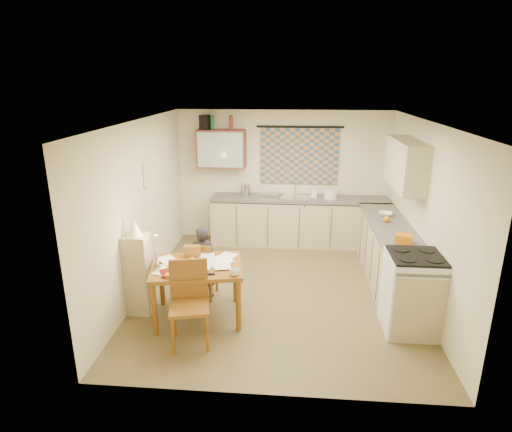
# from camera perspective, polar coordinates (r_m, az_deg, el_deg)

# --- Properties ---
(floor) EXTENTS (4.00, 4.50, 0.02)m
(floor) POSITION_cam_1_polar(r_m,az_deg,el_deg) (6.55, 2.89, -9.93)
(floor) COLOR brown
(floor) RESTS_ON ground
(ceiling) EXTENTS (4.00, 4.50, 0.02)m
(ceiling) POSITION_cam_1_polar(r_m,az_deg,el_deg) (5.83, 3.29, 12.58)
(ceiling) COLOR white
(ceiling) RESTS_ON floor
(wall_back) EXTENTS (4.00, 0.02, 2.50)m
(wall_back) POSITION_cam_1_polar(r_m,az_deg,el_deg) (8.26, 3.60, 5.28)
(wall_back) COLOR beige
(wall_back) RESTS_ON floor
(wall_front) EXTENTS (4.00, 0.02, 2.50)m
(wall_front) POSITION_cam_1_polar(r_m,az_deg,el_deg) (3.97, 1.98, -8.99)
(wall_front) COLOR beige
(wall_front) RESTS_ON floor
(wall_left) EXTENTS (0.02, 4.50, 2.50)m
(wall_left) POSITION_cam_1_polar(r_m,az_deg,el_deg) (6.45, -15.08, 1.08)
(wall_left) COLOR beige
(wall_left) RESTS_ON floor
(wall_right) EXTENTS (0.02, 4.50, 2.50)m
(wall_right) POSITION_cam_1_polar(r_m,az_deg,el_deg) (6.34, 21.54, 0.16)
(wall_right) COLOR beige
(wall_right) RESTS_ON floor
(window_blind) EXTENTS (1.45, 0.03, 1.05)m
(window_blind) POSITION_cam_1_polar(r_m,az_deg,el_deg) (8.14, 5.78, 7.91)
(window_blind) COLOR #345677
(window_blind) RESTS_ON wall_back
(curtain_rod) EXTENTS (1.60, 0.04, 0.04)m
(curtain_rod) POSITION_cam_1_polar(r_m,az_deg,el_deg) (8.04, 5.91, 11.75)
(curtain_rod) COLOR black
(curtain_rod) RESTS_ON wall_back
(wall_cabinet) EXTENTS (0.90, 0.34, 0.70)m
(wall_cabinet) POSITION_cam_1_polar(r_m,az_deg,el_deg) (8.08, -4.63, 8.95)
(wall_cabinet) COLOR #602A1E
(wall_cabinet) RESTS_ON wall_back
(wall_cabinet_glass) EXTENTS (0.84, 0.02, 0.64)m
(wall_cabinet_glass) POSITION_cam_1_polar(r_m,az_deg,el_deg) (7.92, -4.83, 8.76)
(wall_cabinet_glass) COLOR #99B2A5
(wall_cabinet_glass) RESTS_ON wall_back
(upper_cabinet_right) EXTENTS (0.34, 1.30, 0.70)m
(upper_cabinet_right) POSITION_cam_1_polar(r_m,az_deg,el_deg) (6.67, 19.35, 6.55)
(upper_cabinet_right) COLOR tan
(upper_cabinet_right) RESTS_ON wall_right
(framed_print) EXTENTS (0.04, 0.50, 0.40)m
(framed_print) POSITION_cam_1_polar(r_m,az_deg,el_deg) (6.69, -13.93, 5.75)
(framed_print) COLOR #EFEAC9
(framed_print) RESTS_ON wall_left
(print_canvas) EXTENTS (0.01, 0.42, 0.32)m
(print_canvas) POSITION_cam_1_polar(r_m,az_deg,el_deg) (6.68, -13.73, 5.76)
(print_canvas) COLOR white
(print_canvas) RESTS_ON wall_left
(counter_back) EXTENTS (3.30, 0.62, 0.92)m
(counter_back) POSITION_cam_1_polar(r_m,az_deg,el_deg) (8.17, 5.74, -0.73)
(counter_back) COLOR tan
(counter_back) RESTS_ON floor
(counter_right) EXTENTS (0.62, 2.95, 0.92)m
(counter_right) POSITION_cam_1_polar(r_m,az_deg,el_deg) (6.75, 17.68, -5.62)
(counter_right) COLOR tan
(counter_right) RESTS_ON floor
(stove) EXTENTS (0.66, 0.66, 1.02)m
(stove) POSITION_cam_1_polar(r_m,az_deg,el_deg) (5.72, 20.15, -9.61)
(stove) COLOR white
(stove) RESTS_ON floor
(sink) EXTENTS (0.68, 0.62, 0.10)m
(sink) POSITION_cam_1_polar(r_m,az_deg,el_deg) (8.05, 5.34, 2.18)
(sink) COLOR silver
(sink) RESTS_ON counter_back
(tap) EXTENTS (0.04, 0.04, 0.28)m
(tap) POSITION_cam_1_polar(r_m,az_deg,el_deg) (8.17, 5.27, 3.74)
(tap) COLOR silver
(tap) RESTS_ON counter_back
(dish_rack) EXTENTS (0.38, 0.34, 0.06)m
(dish_rack) POSITION_cam_1_polar(r_m,az_deg,el_deg) (8.04, 1.81, 2.75)
(dish_rack) COLOR silver
(dish_rack) RESTS_ON counter_back
(kettle) EXTENTS (0.19, 0.19, 0.24)m
(kettle) POSITION_cam_1_polar(r_m,az_deg,el_deg) (8.05, -1.40, 3.44)
(kettle) COLOR silver
(kettle) RESTS_ON counter_back
(mixing_bowl) EXTENTS (0.29, 0.29, 0.16)m
(mixing_bowl) POSITION_cam_1_polar(r_m,az_deg,el_deg) (8.05, 9.92, 2.88)
(mixing_bowl) COLOR white
(mixing_bowl) RESTS_ON counter_back
(soap_bottle) EXTENTS (0.12, 0.12, 0.21)m
(soap_bottle) POSITION_cam_1_polar(r_m,az_deg,el_deg) (8.07, 7.79, 3.21)
(soap_bottle) COLOR white
(soap_bottle) RESTS_ON counter_back
(bowl) EXTENTS (0.31, 0.31, 0.06)m
(bowl) POSITION_cam_1_polar(r_m,az_deg,el_deg) (7.25, 16.86, 0.26)
(bowl) COLOR white
(bowl) RESTS_ON counter_right
(orange_bag) EXTENTS (0.26, 0.21, 0.12)m
(orange_bag) POSITION_cam_1_polar(r_m,az_deg,el_deg) (6.11, 19.12, -2.91)
(orange_bag) COLOR orange
(orange_bag) RESTS_ON counter_right
(fruit_orange) EXTENTS (0.10, 0.10, 0.10)m
(fruit_orange) POSITION_cam_1_polar(r_m,az_deg,el_deg) (6.91, 17.01, -0.39)
(fruit_orange) COLOR orange
(fruit_orange) RESTS_ON counter_right
(speaker) EXTENTS (0.21, 0.24, 0.26)m
(speaker) POSITION_cam_1_polar(r_m,az_deg,el_deg) (8.08, -6.76, 12.31)
(speaker) COLOR black
(speaker) RESTS_ON wall_cabinet
(bottle_green) EXTENTS (0.08, 0.08, 0.26)m
(bottle_green) POSITION_cam_1_polar(r_m,az_deg,el_deg) (8.05, -5.89, 12.33)
(bottle_green) COLOR #195926
(bottle_green) RESTS_ON wall_cabinet
(bottle_brown) EXTENTS (0.08, 0.08, 0.26)m
(bottle_brown) POSITION_cam_1_polar(r_m,az_deg,el_deg) (8.00, -3.36, 12.35)
(bottle_brown) COLOR #602A1E
(bottle_brown) RESTS_ON wall_cabinet
(dining_table) EXTENTS (1.29, 1.06, 0.75)m
(dining_table) POSITION_cam_1_polar(r_m,az_deg,el_deg) (5.76, -7.77, -9.87)
(dining_table) COLOR brown
(dining_table) RESTS_ON floor
(chair_far) EXTENTS (0.42, 0.42, 0.85)m
(chair_far) POSITION_cam_1_polar(r_m,az_deg,el_deg) (6.32, -7.18, -8.38)
(chair_far) COLOR brown
(chair_far) RESTS_ON floor
(chair_near) EXTENTS (0.54, 0.54, 1.01)m
(chair_near) POSITION_cam_1_polar(r_m,az_deg,el_deg) (5.29, -8.77, -13.43)
(chair_near) COLOR brown
(chair_near) RESTS_ON floor
(person) EXTENTS (0.40, 0.27, 1.08)m
(person) POSITION_cam_1_polar(r_m,az_deg,el_deg) (6.20, -7.08, -6.09)
(person) COLOR black
(person) RESTS_ON floor
(shelf_stand) EXTENTS (0.32, 0.30, 1.11)m
(shelf_stand) POSITION_cam_1_polar(r_m,az_deg,el_deg) (5.97, -15.41, -7.48)
(shelf_stand) COLOR tan
(shelf_stand) RESTS_ON floor
(lampshade) EXTENTS (0.20, 0.20, 0.22)m
(lampshade) POSITION_cam_1_polar(r_m,az_deg,el_deg) (5.72, -15.95, -1.44)
(lampshade) COLOR #EFEAC9
(lampshade) RESTS_ON shelf_stand
(letter_rack) EXTENTS (0.23, 0.12, 0.16)m
(letter_rack) POSITION_cam_1_polar(r_m,az_deg,el_deg) (5.82, -8.48, -4.68)
(letter_rack) COLOR brown
(letter_rack) RESTS_ON dining_table
(mug) EXTENTS (0.15, 0.15, 0.09)m
(mug) POSITION_cam_1_polar(r_m,az_deg,el_deg) (5.26, -2.91, -7.49)
(mug) COLOR white
(mug) RESTS_ON dining_table
(magazine) EXTENTS (0.36, 0.38, 0.02)m
(magazine) POSITION_cam_1_polar(r_m,az_deg,el_deg) (5.41, -12.61, -7.57)
(magazine) COLOR maroon
(magazine) RESTS_ON dining_table
(book) EXTENTS (0.20, 0.25, 0.02)m
(book) POSITION_cam_1_polar(r_m,az_deg,el_deg) (5.51, -12.01, -7.06)
(book) COLOR orange
(book) RESTS_ON dining_table
(orange_box) EXTENTS (0.12, 0.08, 0.04)m
(orange_box) POSITION_cam_1_polar(r_m,az_deg,el_deg) (5.32, -11.33, -7.80)
(orange_box) COLOR orange
(orange_box) RESTS_ON dining_table
(eyeglasses) EXTENTS (0.13, 0.06, 0.02)m
(eyeglasses) POSITION_cam_1_polar(r_m,az_deg,el_deg) (5.32, -6.22, -7.70)
(eyeglasses) COLOR black
(eyeglasses) RESTS_ON dining_table
(candle_holder) EXTENTS (0.08, 0.08, 0.18)m
(candle_holder) POSITION_cam_1_polar(r_m,az_deg,el_deg) (5.63, -13.12, -5.65)
(candle_holder) COLOR silver
(candle_holder) RESTS_ON dining_table
(candle) EXTENTS (0.03, 0.03, 0.22)m
(candle) POSITION_cam_1_polar(r_m,az_deg,el_deg) (5.60, -13.05, -3.57)
(candle) COLOR white
(candle) RESTS_ON dining_table
(candle_flame) EXTENTS (0.02, 0.02, 0.02)m
(candle_flame) POSITION_cam_1_polar(r_m,az_deg,el_deg) (5.53, -13.23, -2.51)
(candle_flame) COLOR #FFCC66
(candle_flame) RESTS_ON dining_table
(papers) EXTENTS (1.08, 0.88, 0.02)m
(papers) POSITION_cam_1_polar(r_m,az_deg,el_deg) (5.61, -8.12, -6.33)
(papers) COLOR white
(papers) RESTS_ON dining_table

